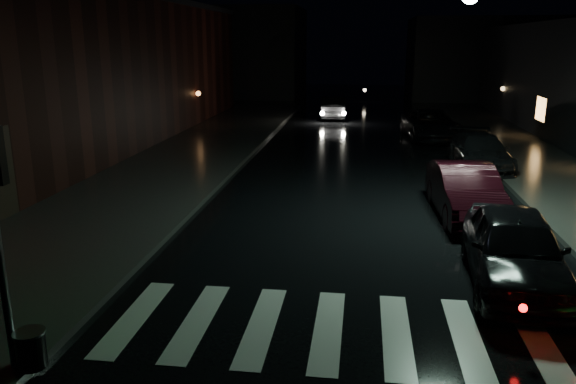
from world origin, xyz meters
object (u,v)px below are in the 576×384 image
at_px(parked_car_c, 480,151).
at_px(oncoming_car, 333,107).
at_px(parked_car_a, 515,248).
at_px(parked_car_b, 465,191).
at_px(parked_car_d, 431,125).

height_order(parked_car_c, oncoming_car, oncoming_car).
relative_size(parked_car_a, parked_car_c, 0.95).
xyz_separation_m(parked_car_b, oncoming_car, (-4.97, 21.32, -0.03)).
bearing_deg(parked_car_b, parked_car_d, 84.95).
distance_m(parked_car_d, oncoming_car, 9.37).
distance_m(parked_car_c, oncoming_car, 16.08).
relative_size(parked_car_a, parked_car_d, 0.85).
distance_m(parked_car_b, parked_car_c, 6.89).
height_order(parked_car_c, parked_car_d, parked_car_d).
xyz_separation_m(parked_car_b, parked_car_c, (1.68, 6.68, -0.05)).
bearing_deg(parked_car_c, parked_car_a, -98.58).
height_order(parked_car_a, parked_car_c, parked_car_a).
bearing_deg(parked_car_a, parked_car_c, 87.07).
distance_m(parked_car_a, parked_car_b, 4.74).
relative_size(parked_car_a, parked_car_b, 1.00).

